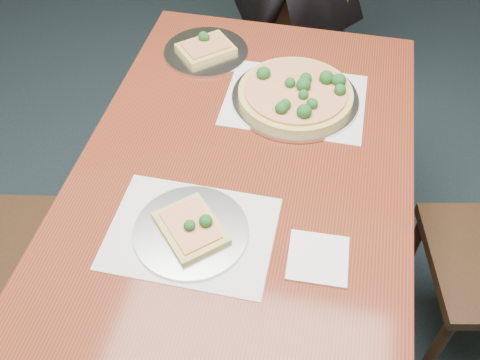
% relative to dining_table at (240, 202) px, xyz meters
% --- Properties ---
extents(dining_table, '(0.90, 1.50, 0.75)m').
position_rel_dining_table_xyz_m(dining_table, '(0.00, 0.00, 0.00)').
color(dining_table, '#581F11').
rests_on(dining_table, ground).
extents(chair_far, '(0.47, 0.47, 0.91)m').
position_rel_dining_table_xyz_m(chair_far, '(-0.01, 1.07, -0.14)').
color(chair_far, black).
rests_on(chair_far, ground).
extents(placemat_main, '(0.42, 0.32, 0.00)m').
position_rel_dining_table_xyz_m(placemat_main, '(0.10, 0.35, 0.09)').
color(placemat_main, white).
rests_on(placemat_main, dining_table).
extents(placemat_near, '(0.40, 0.30, 0.00)m').
position_rel_dining_table_xyz_m(placemat_near, '(-0.08, -0.19, 0.09)').
color(placemat_near, white).
rests_on(placemat_near, dining_table).
extents(pizza_pan, '(0.38, 0.38, 0.07)m').
position_rel_dining_table_xyz_m(pizza_pan, '(0.10, 0.35, 0.12)').
color(pizza_pan, silver).
rests_on(pizza_pan, dining_table).
extents(slice_plate_near, '(0.28, 0.28, 0.06)m').
position_rel_dining_table_xyz_m(slice_plate_near, '(-0.08, -0.19, 0.11)').
color(slice_plate_near, silver).
rests_on(slice_plate_near, dining_table).
extents(slice_plate_far, '(0.28, 0.28, 0.06)m').
position_rel_dining_table_xyz_m(slice_plate_far, '(-0.23, 0.53, 0.10)').
color(slice_plate_far, silver).
rests_on(slice_plate_far, dining_table).
extents(napkin, '(0.15, 0.15, 0.01)m').
position_rel_dining_table_xyz_m(napkin, '(0.23, -0.20, 0.09)').
color(napkin, white).
rests_on(napkin, dining_table).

